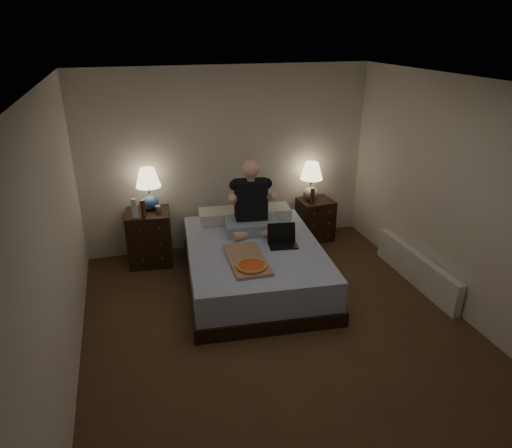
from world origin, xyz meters
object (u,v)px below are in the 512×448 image
object	(u,v)px
beer_bottle_left	(143,209)
person	(251,197)
lamp_left	(149,189)
laptop	(283,237)
nightstand_left	(150,237)
soda_can	(158,209)
bed	(254,265)
radiator	(416,268)
water_bottle	(134,208)
lamp_right	(311,181)
nightstand_right	(315,220)
beer_bottle_right	(312,196)
pizza_box	(251,267)

from	to	relation	value
beer_bottle_left	person	size ratio (longest dim) A/B	0.25
lamp_left	laptop	world-z (taller)	lamp_left
nightstand_left	soda_can	world-z (taller)	soda_can
bed	radiator	size ratio (longest dim) A/B	1.31
soda_can	water_bottle	bearing A→B (deg)	-166.56
lamp_right	lamp_left	bearing A→B (deg)	-179.34
nightstand_right	beer_bottle_left	distance (m)	2.53
soda_can	person	world-z (taller)	person
lamp_left	laptop	xyz separation A→B (m)	(1.45, -1.12, -0.36)
lamp_right	soda_can	world-z (taller)	lamp_right
lamp_right	radiator	xyz separation A→B (m)	(0.76, -1.59, -0.69)
nightstand_right	person	size ratio (longest dim) A/B	0.66
beer_bottle_left	person	bearing A→B (deg)	-16.07
bed	nightstand_left	xyz separation A→B (m)	(-1.18, 0.94, 0.10)
beer_bottle_left	water_bottle	bearing A→B (deg)	168.93
soda_can	beer_bottle_right	size ratio (longest dim) A/B	0.43
beer_bottle_right	beer_bottle_left	bearing A→B (deg)	-176.95
bed	laptop	size ratio (longest dim) A/B	6.16
nightstand_right	radiator	bearing A→B (deg)	-69.79
bed	lamp_left	size ratio (longest dim) A/B	3.74
beer_bottle_left	laptop	xyz separation A→B (m)	(1.56, -0.88, -0.20)
bed	beer_bottle_right	xyz separation A→B (m)	(1.13, 0.91, 0.47)
beer_bottle_left	radiator	xyz separation A→B (m)	(3.15, -1.32, -0.64)
nightstand_right	pizza_box	world-z (taller)	nightstand_right
beer_bottle_left	person	world-z (taller)	person
nightstand_left	radiator	xyz separation A→B (m)	(3.10, -1.49, -0.16)
water_bottle	nightstand_left	bearing A→B (deg)	42.46
lamp_right	pizza_box	size ratio (longest dim) A/B	0.74
pizza_box	radiator	size ratio (longest dim) A/B	0.47
person	radiator	bearing A→B (deg)	-19.90
soda_can	pizza_box	size ratio (longest dim) A/B	0.13
beer_bottle_right	person	bearing A→B (deg)	-154.31
nightstand_right	lamp_left	distance (m)	2.46
bed	lamp_right	distance (m)	1.69
nightstand_left	pizza_box	world-z (taller)	nightstand_left
soda_can	person	distance (m)	1.23
laptop	person	bearing A→B (deg)	124.78
lamp_right	person	size ratio (longest dim) A/B	0.60
beer_bottle_left	radiator	world-z (taller)	beer_bottle_left
water_bottle	pizza_box	bearing A→B (deg)	-50.24
person	laptop	xyz separation A→B (m)	(0.25, -0.51, -0.34)
nightstand_right	beer_bottle_left	world-z (taller)	beer_bottle_left
nightstand_left	pizza_box	size ratio (longest dim) A/B	0.96
water_bottle	radiator	bearing A→B (deg)	-22.46
soda_can	radiator	xyz separation A→B (m)	(2.96, -1.41, -0.58)
lamp_right	beer_bottle_left	distance (m)	2.40
beer_bottle_right	nightstand_right	bearing A→B (deg)	42.43
nightstand_right	beer_bottle_left	size ratio (longest dim) A/B	2.67
bed	nightstand_left	bearing A→B (deg)	146.81
beer_bottle_left	beer_bottle_right	world-z (taller)	beer_bottle_left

